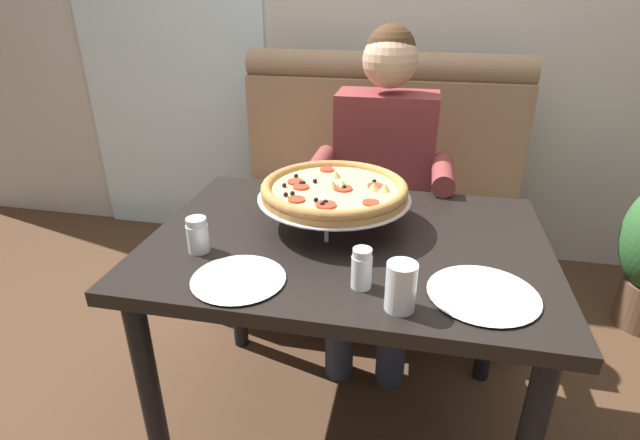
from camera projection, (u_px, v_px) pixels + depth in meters
name	position (u px, v px, depth m)	size (l,w,h in m)	color
ground_plane	(342.00, 422.00, 1.72)	(16.00, 16.00, 0.00)	#4C3321
booth_bench	(374.00, 218.00, 2.32)	(1.34, 0.78, 1.13)	#937556
dining_table	(346.00, 267.00, 1.45)	(1.13, 0.81, 0.74)	black
diner_main	(382.00, 176.00, 1.95)	(0.54, 0.64, 1.27)	#2D3342
pizza	(334.00, 190.00, 1.44)	(0.46, 0.46, 0.14)	silver
shaker_oregano	(198.00, 237.00, 1.32)	(0.06, 0.06, 0.10)	white
shaker_parmesan	(362.00, 271.00, 1.16)	(0.05, 0.05, 0.10)	white
plate_near_left	(483.00, 292.00, 1.13)	(0.26, 0.26, 0.02)	white
plate_near_right	(238.00, 277.00, 1.19)	(0.23, 0.23, 0.02)	white
drinking_glass	(401.00, 290.00, 1.07)	(0.07, 0.07, 0.11)	silver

